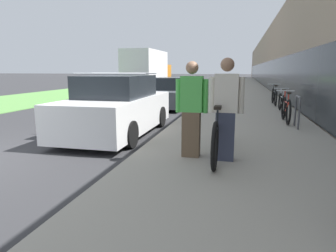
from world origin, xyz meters
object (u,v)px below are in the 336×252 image
Objects in this scene: person_rider at (226,110)px; person_bystander at (192,110)px; cruiser_bike_nearest at (286,109)px; parked_sedan_curbside at (117,108)px; moving_truck at (148,71)px; tandem_bicycle at (219,132)px; cruiser_bike_farthest at (274,96)px; vintage_roadster_curbside at (170,94)px; bike_rack_hoop at (297,109)px; cruiser_bike_middle at (282,102)px.

person_bystander is (-0.59, 0.07, -0.03)m from person_rider.
cruiser_bike_nearest is (2.14, 4.17, -0.46)m from person_bystander.
moving_truck reaches higher than parked_sedan_curbside.
cruiser_bike_farthest is (1.80, 8.48, -0.03)m from tandem_bicycle.
vintage_roadster_curbside is (-4.40, 3.82, 0.08)m from cruiser_bike_nearest.
person_bystander is 18.92m from moving_truck.
person_bystander reaches higher than cruiser_bike_nearest.
cruiser_bike_nearest is 4.58m from cruiser_bike_farthest.
bike_rack_hoop is 0.20× the size of parked_sedan_curbside.
cruiser_bike_farthest is 0.44× the size of parked_sedan_curbside.
tandem_bicycle is 0.38× the size of moving_truck.
vintage_roadster_curbside is (-4.57, 4.68, -0.05)m from bike_rack_hoop.
tandem_bicycle reaches higher than cruiser_bike_nearest.
bike_rack_hoop is at bearing -89.86° from cruiser_bike_middle.
moving_truck is at bearing 109.66° from person_bystander.
parked_sedan_curbside is at bearing -154.37° from cruiser_bike_nearest.
person_rider is 8.57m from vintage_roadster_curbside.
moving_truck reaches higher than cruiser_bike_farthest.
tandem_bicycle is at bearing -121.03° from bike_rack_hoop.
person_bystander is at bearing -104.58° from cruiser_bike_farthest.
person_rider is 6.68m from cruiser_bike_middle.
moving_truck reaches higher than person_rider.
cruiser_bike_middle is at bearing -52.87° from moving_truck.
person_bystander is 0.40× the size of parked_sedan_curbside.
cruiser_bike_middle is at bearing -19.61° from vintage_roadster_curbside.
moving_truck is at bearing 133.65° from cruiser_bike_farthest.
parked_sedan_curbside is at bearing 143.36° from person_rider.
parked_sedan_curbside reaches higher than cruiser_bike_farthest.
person_bystander is 1.98× the size of bike_rack_hoop.
vintage_roadster_curbside is (-2.85, 8.07, -0.40)m from person_rider.
moving_truck reaches higher than person_bystander.
moving_truck is (-6.95, 17.88, 0.55)m from person_rider.
person_rider is at bearing -36.64° from parked_sedan_curbside.
parked_sedan_curbside is 0.59× the size of moving_truck.
parked_sedan_curbside is at bearing -124.16° from cruiser_bike_farthest.
cruiser_bike_middle is 2.38m from cruiser_bike_farthest.
bike_rack_hoop is 5.44m from cruiser_bike_farthest.
cruiser_bike_farthest is (1.68, 8.82, -0.49)m from person_rider.
person_bystander is 0.41× the size of vintage_roadster_curbside.
person_bystander is at bearing -124.86° from bike_rack_hoop.
cruiser_bike_farthest is (-0.03, 5.44, -0.14)m from bike_rack_hoop.
person_rider is at bearing -70.52° from vintage_roadster_curbside.
person_bystander is at bearing 172.86° from person_rider.
person_rider is at bearing -110.08° from cruiser_bike_nearest.
person_rider is at bearing -116.86° from bike_rack_hoop.
tandem_bicycle is 6.37m from cruiser_bike_middle.
tandem_bicycle is 0.70m from person_bystander.
parked_sedan_curbside is 5.94m from vintage_roadster_curbside.
cruiser_bike_nearest is 2.20m from cruiser_bike_middle.
cruiser_bike_middle is at bearing 85.99° from cruiser_bike_nearest.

